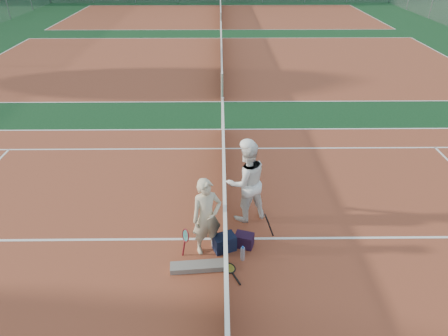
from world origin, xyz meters
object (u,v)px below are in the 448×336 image
object	(u,v)px
player_a	(207,217)
racket_black_held	(267,226)
sports_bag_purple	(244,240)
sports_bag_navy	(224,243)
net_main	(225,220)
racket_red	(186,242)
player_b	(246,182)
water_bottle	(243,254)
racket_spare	(229,268)

from	to	relation	value
player_a	racket_black_held	xyz separation A→B (m)	(1.23, 0.39, -0.54)
sports_bag_purple	sports_bag_navy	bearing A→B (deg)	-166.87
net_main	sports_bag_navy	bearing A→B (deg)	-91.89
racket_red	sports_bag_purple	bearing A→B (deg)	-22.96
racket_red	net_main	bearing A→B (deg)	-3.81
player_b	water_bottle	distance (m)	1.60
racket_red	sports_bag_purple	distance (m)	1.20
player_a	player_b	world-z (taller)	player_b
player_b	sports_bag_navy	bearing A→B (deg)	44.03
player_b	racket_red	world-z (taller)	player_b
sports_bag_purple	racket_spare	bearing A→B (deg)	-116.25
net_main	racket_black_held	distance (m)	0.91
net_main	sports_bag_purple	world-z (taller)	net_main
water_bottle	racket_red	bearing A→B (deg)	170.46
racket_spare	sports_bag_purple	bearing A→B (deg)	-50.97
player_b	racket_spare	xyz separation A→B (m)	(-0.40, -1.63, -0.93)
racket_black_held	racket_spare	distance (m)	1.26
sports_bag_navy	water_bottle	world-z (taller)	sports_bag_navy
sports_bag_navy	sports_bag_purple	size ratio (longest dim) A/B	1.18
player_a	racket_red	world-z (taller)	player_a
player_a	net_main	bearing A→B (deg)	20.26
player_b	sports_bag_purple	distance (m)	1.27
racket_spare	sports_bag_purple	size ratio (longest dim) A/B	1.63
racket_red	racket_black_held	distance (m)	1.72
racket_spare	sports_bag_purple	distance (m)	0.74
player_b	racket_red	xyz separation A→B (m)	(-1.25, -1.20, -0.65)
racket_black_held	player_a	bearing A→B (deg)	7.03
player_a	sports_bag_purple	xyz separation A→B (m)	(0.75, 0.10, -0.68)
water_bottle	sports_bag_purple	bearing A→B (deg)	82.52
racket_black_held	racket_red	bearing A→B (deg)	6.39
racket_black_held	racket_spare	bearing A→B (deg)	38.81
sports_bag_navy	sports_bag_purple	world-z (taller)	sports_bag_navy
player_a	racket_spare	bearing A→B (deg)	-74.49
racket_red	water_bottle	world-z (taller)	racket_red
net_main	racket_black_held	bearing A→B (deg)	4.30
net_main	racket_spare	size ratio (longest dim) A/B	18.30
player_a	water_bottle	distance (m)	1.02
net_main	water_bottle	distance (m)	0.80
player_b	racket_black_held	bearing A→B (deg)	98.53
player_b	racket_spare	size ratio (longest dim) A/B	3.15
net_main	sports_bag_purple	bearing A→B (deg)	-29.07
racket_spare	racket_red	bearing A→B (deg)	38.14
racket_black_held	sports_bag_navy	distance (m)	0.98
player_a	sports_bag_navy	world-z (taller)	player_a
racket_red	racket_spare	xyz separation A→B (m)	(0.85, -0.43, -0.28)
player_a	sports_bag_purple	bearing A→B (deg)	-14.71
net_main	sports_bag_navy	xyz separation A→B (m)	(-0.01, -0.32, -0.34)
racket_black_held	water_bottle	xyz separation A→B (m)	(-0.54, -0.69, -0.14)
racket_spare	water_bottle	size ratio (longest dim) A/B	2.00
sports_bag_navy	sports_bag_purple	distance (m)	0.42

